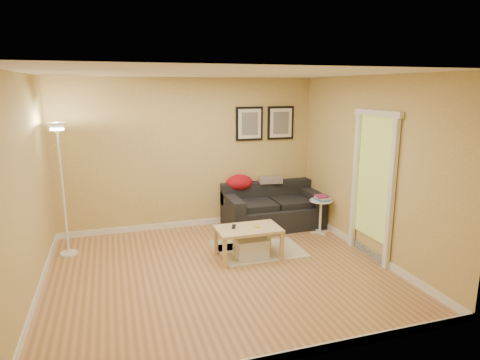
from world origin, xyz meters
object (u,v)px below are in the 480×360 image
at_px(sofa, 273,206).
at_px(side_table, 320,216).
at_px(book_stack, 322,198).
at_px(coffee_table, 248,243).
at_px(storage_bin, 251,248).
at_px(floor_lamp, 63,194).

distance_m(sofa, side_table, 0.86).
bearing_deg(book_stack, sofa, 152.85).
height_order(coffee_table, book_stack, book_stack).
xyz_separation_m(sofa, side_table, (0.64, -0.56, -0.08)).
relative_size(storage_bin, book_stack, 1.87).
xyz_separation_m(storage_bin, book_stack, (1.47, 0.62, 0.47)).
bearing_deg(side_table, coffee_table, -157.14).
distance_m(storage_bin, floor_lamp, 2.83).
distance_m(storage_bin, book_stack, 1.67).
relative_size(coffee_table, floor_lamp, 0.47).
bearing_deg(sofa, book_stack, -41.39).
xyz_separation_m(sofa, storage_bin, (-0.82, -1.19, -0.23)).
height_order(sofa, book_stack, sofa).
xyz_separation_m(coffee_table, storage_bin, (0.04, 0.00, -0.08)).
bearing_deg(sofa, storage_bin, -124.62).
height_order(coffee_table, storage_bin, coffee_table).
bearing_deg(storage_bin, side_table, 23.33).
relative_size(sofa, book_stack, 6.69).
xyz_separation_m(storage_bin, floor_lamp, (-2.56, 0.92, 0.78)).
xyz_separation_m(storage_bin, side_table, (1.46, 0.63, 0.14)).
xyz_separation_m(side_table, book_stack, (0.01, -0.01, 0.33)).
bearing_deg(coffee_table, floor_lamp, -179.51).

